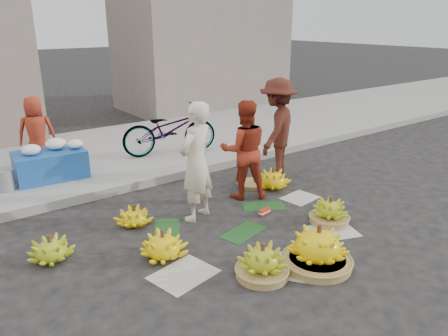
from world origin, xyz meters
TOP-DOWN VIEW (x-y plane):
  - ground at (0.00, 0.00)m, footprint 80.00×80.00m
  - curb at (0.00, 2.20)m, footprint 40.00×0.25m
  - sidewalk at (0.00, 4.30)m, footprint 40.00×4.00m
  - building_right at (4.50, 7.70)m, footprint 5.00×3.00m
  - newspaper_scatter at (0.00, -0.80)m, footprint 3.20×1.80m
  - banana_leaves at (-0.10, 0.20)m, footprint 2.00×1.00m
  - banana_bunch_0 at (-1.30, -0.12)m, footprint 0.70×0.70m
  - banana_bunch_1 at (-0.60, -1.15)m, footprint 0.60×0.60m
  - banana_bunch_2 at (0.06, -1.37)m, footprint 0.93×0.93m
  - banana_bunch_3 at (0.08, -1.36)m, footprint 0.69×0.69m
  - banana_bunch_4 at (1.09, -0.68)m, footprint 0.58×0.58m
  - banana_bunch_5 at (1.35, 0.80)m, footprint 0.68×0.68m
  - banana_bunch_6 at (-2.42, 0.62)m, footprint 0.58×0.58m
  - banana_bunch_7 at (-1.20, 0.88)m, footprint 0.61×0.61m
  - basket_spare at (1.12, 1.10)m, footprint 0.59×0.59m
  - incense_stack at (0.51, 0.06)m, footprint 0.21×0.10m
  - vendor_cream at (-0.35, 0.57)m, footprint 0.73×0.61m
  - vendor_red at (0.70, 0.80)m, footprint 0.96×0.89m
  - man_striped at (1.76, 1.18)m, footprint 1.35×1.18m
  - flower_table at (-1.65, 3.23)m, footprint 1.21×0.80m
  - grey_bucket at (-2.42, 3.08)m, footprint 0.30×0.30m
  - flower_vendor at (-1.65, 3.91)m, footprint 0.77×0.63m
  - bicycle at (0.75, 3.26)m, footprint 1.14×2.04m

SIDE VIEW (x-z plane):
  - ground at x=0.00m, z-range 0.00..0.00m
  - newspaper_scatter at x=0.00m, z-range 0.00..0.01m
  - banana_leaves at x=-0.10m, z-range 0.00..0.01m
  - basket_spare at x=1.12m, z-range 0.00..0.06m
  - incense_stack at x=0.51m, z-range 0.01..0.09m
  - sidewalk at x=0.00m, z-range 0.00..0.12m
  - curb at x=0.00m, z-range 0.00..0.15m
  - banana_bunch_7 at x=-1.20m, z-range -0.02..0.29m
  - banana_bunch_6 at x=-2.42m, z-range -0.02..0.31m
  - banana_bunch_0 at x=-1.30m, z-range -0.02..0.34m
  - banana_bunch_5 at x=1.35m, z-range -0.02..0.35m
  - banana_bunch_4 at x=1.09m, z-range -0.03..0.36m
  - banana_bunch_1 at x=-0.60m, z-range -0.03..0.39m
  - banana_bunch_3 at x=0.08m, z-range -0.03..0.44m
  - banana_bunch_2 at x=0.06m, z-range -0.03..0.51m
  - grey_bucket at x=-2.42m, z-range 0.12..0.46m
  - flower_table at x=-1.65m, z-range 0.06..0.73m
  - bicycle at x=0.75m, z-range 0.12..1.14m
  - flower_vendor at x=-1.65m, z-range 0.12..1.47m
  - vendor_red at x=0.70m, z-range 0.00..1.59m
  - vendor_cream at x=-0.35m, z-range 0.00..1.72m
  - man_striped at x=1.76m, z-range 0.00..1.81m
  - building_right at x=4.50m, z-range 0.00..5.00m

